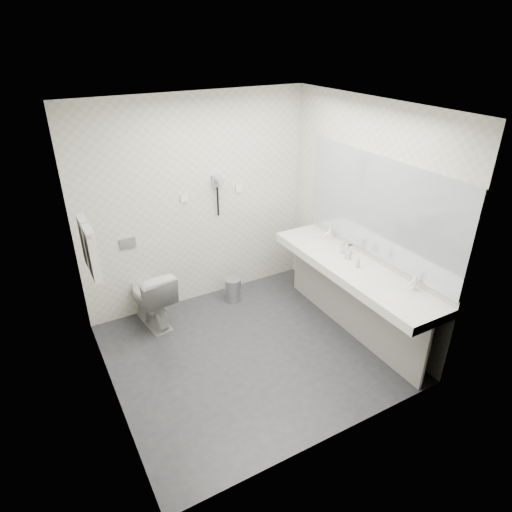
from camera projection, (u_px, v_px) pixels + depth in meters
floor at (251, 352)px, 4.73m from camera, size 2.80×2.80×0.00m
ceiling at (249, 109)px, 3.58m from camera, size 2.80×2.80×0.00m
wall_back at (197, 204)px, 5.17m from camera, size 2.80×0.00×2.80m
wall_front at (337, 318)px, 3.15m from camera, size 2.80×0.00×2.80m
wall_left at (97, 285)px, 3.55m from camera, size 0.00×2.60×2.60m
wall_right at (364, 219)px, 4.76m from camera, size 0.00×2.60×2.60m
vanity_counter at (352, 270)px, 4.70m from camera, size 0.55×2.20×0.10m
vanity_panel at (350, 303)px, 4.90m from camera, size 0.03×2.15×0.75m
vanity_post_near at (426, 356)px, 4.11m from camera, size 0.06×0.06×0.75m
vanity_post_far at (300, 263)px, 5.72m from camera, size 0.06×0.06×0.75m
mirror at (379, 208)px, 4.51m from camera, size 0.02×2.20×1.05m
basin_near at (398, 296)px, 4.18m from camera, size 0.40×0.31×0.05m
basin_far at (316, 243)px, 5.19m from camera, size 0.40×0.31×0.05m
faucet_near at (414, 282)px, 4.22m from camera, size 0.04×0.04×0.15m
faucet_far at (330, 233)px, 5.23m from camera, size 0.04×0.04×0.15m
soap_bottle_a at (348, 254)px, 4.78m from camera, size 0.07×0.07×0.12m
soap_bottle_c at (358, 261)px, 4.61m from camera, size 0.07×0.07×0.14m
glass_left at (350, 249)px, 4.90m from camera, size 0.06×0.06×0.10m
glass_right at (343, 249)px, 4.91m from camera, size 0.07×0.07×0.10m
toilet at (151, 297)px, 5.05m from camera, size 0.48×0.75×0.71m
flush_plate at (128, 243)px, 4.93m from camera, size 0.18×0.02×0.12m
pedal_bin at (233, 290)px, 5.58m from camera, size 0.24×0.24×0.29m
bin_lid at (233, 280)px, 5.51m from camera, size 0.20×0.20×0.02m
towel_rail at (84, 225)px, 3.86m from camera, size 0.02×0.62×0.02m
towel_near at (92, 254)px, 3.86m from camera, size 0.07×0.24×0.48m
towel_far at (86, 242)px, 4.08m from camera, size 0.07×0.24×0.48m
dryer_cradle at (216, 181)px, 5.14m from camera, size 0.10×0.04×0.14m
dryer_barrel at (219, 180)px, 5.07m from camera, size 0.08×0.14×0.08m
dryer_cord at (218, 202)px, 5.24m from camera, size 0.02×0.02×0.35m
switch_plate_a at (184, 198)px, 5.05m from camera, size 0.09×0.02×0.09m
switch_plate_b at (239, 189)px, 5.35m from camera, size 0.09×0.02×0.09m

